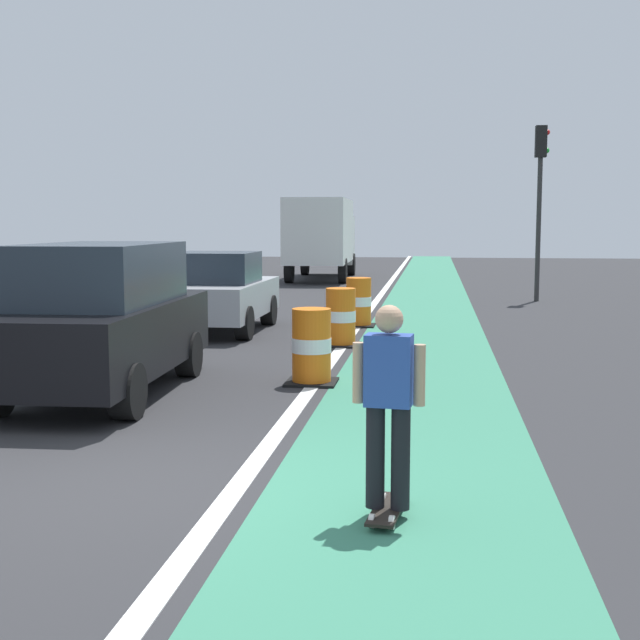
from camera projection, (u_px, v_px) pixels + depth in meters
ground_plane at (135, 487)px, 7.51m from camera, size 100.00×100.00×0.00m
bike_lane_strip at (425, 327)px, 19.00m from camera, size 2.50×80.00×0.01m
lane_divider_stripe at (358, 325)px, 19.20m from camera, size 0.20×80.00×0.01m
skateboarder_on_lane at (388, 404)px, 6.62m from camera, size 0.57×0.82×1.69m
parked_suv_nearest at (101, 318)px, 11.42m from camera, size 2.04×4.66×2.04m
parked_sedan_second at (219, 293)px, 18.07m from camera, size 1.93×4.10×1.70m
traffic_barrel_front at (312, 347)px, 12.25m from camera, size 0.73×0.73×1.09m
traffic_barrel_mid at (341, 318)px, 16.03m from camera, size 0.73×0.73×1.09m
traffic_barrel_back at (359, 303)px, 19.05m from camera, size 0.73×0.73×1.09m
delivery_truck_down_block at (322, 234)px, 34.59m from camera, size 2.54×7.67×3.23m
traffic_light_corner at (540, 182)px, 24.80m from camera, size 0.41×0.32×5.10m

